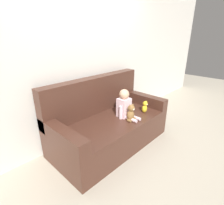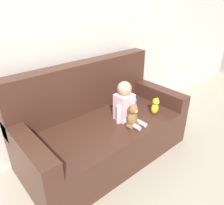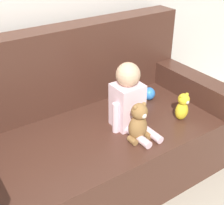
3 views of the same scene
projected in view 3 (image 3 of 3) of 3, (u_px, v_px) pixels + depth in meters
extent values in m
plane|color=#B7AD99|center=(96.00, 178.00, 2.26)|extent=(12.00, 12.00, 0.00)
cube|color=#47281E|center=(95.00, 154.00, 2.15)|extent=(1.84, 0.91, 0.44)
cube|color=#47281E|center=(66.00, 68.00, 2.15)|extent=(1.84, 0.18, 0.58)
cube|color=#47281E|center=(187.00, 83.00, 2.40)|extent=(0.16, 0.91, 0.18)
cube|color=silver|center=(127.00, 105.00, 2.00)|extent=(0.18, 0.16, 0.30)
sphere|color=tan|center=(128.00, 75.00, 1.89)|extent=(0.15, 0.15, 0.15)
cylinder|color=silver|center=(139.00, 137.00, 1.91)|extent=(0.05, 0.20, 0.05)
cylinder|color=silver|center=(150.00, 132.00, 1.95)|extent=(0.05, 0.20, 0.05)
cylinder|color=silver|center=(116.00, 118.00, 1.95)|extent=(0.04, 0.04, 0.21)
cylinder|color=silver|center=(142.00, 108.00, 2.05)|extent=(0.04, 0.04, 0.21)
ellipsoid|color=olive|center=(138.00, 127.00, 1.90)|extent=(0.12, 0.10, 0.17)
sphere|color=olive|center=(139.00, 111.00, 1.83)|extent=(0.10, 0.10, 0.10)
sphere|color=olive|center=(135.00, 108.00, 1.80)|extent=(0.03, 0.03, 0.03)
sphere|color=olive|center=(144.00, 104.00, 1.83)|extent=(0.03, 0.03, 0.03)
sphere|color=beige|center=(144.00, 116.00, 1.81)|extent=(0.04, 0.04, 0.04)
cylinder|color=olive|center=(133.00, 140.00, 1.89)|extent=(0.04, 0.06, 0.04)
cylinder|color=olive|center=(146.00, 134.00, 1.94)|extent=(0.04, 0.06, 0.04)
ellipsoid|color=yellow|center=(182.00, 111.00, 2.10)|extent=(0.10, 0.08, 0.13)
sphere|color=yellow|center=(184.00, 99.00, 2.05)|extent=(0.08, 0.08, 0.08)
sphere|color=yellow|center=(181.00, 96.00, 2.02)|extent=(0.02, 0.02, 0.02)
sphere|color=yellow|center=(187.00, 94.00, 2.04)|extent=(0.02, 0.02, 0.02)
sphere|color=beige|center=(187.00, 102.00, 2.03)|extent=(0.03, 0.03, 0.03)
sphere|color=#337FDB|center=(149.00, 94.00, 2.34)|extent=(0.10, 0.10, 0.10)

